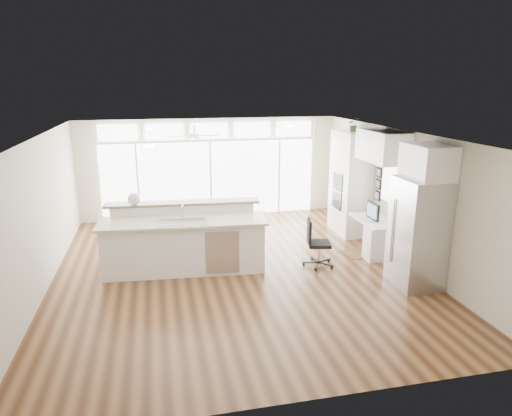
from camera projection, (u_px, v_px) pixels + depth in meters
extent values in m
cube|color=#422614|center=(236.00, 271.00, 9.12)|extent=(7.00, 8.00, 0.02)
cube|color=white|center=(234.00, 134.00, 8.40)|extent=(7.00, 8.00, 0.02)
cube|color=beige|center=(210.00, 168.00, 12.52)|extent=(7.00, 0.04, 2.70)
cube|color=beige|center=(298.00, 298.00, 4.99)|extent=(7.00, 0.04, 2.70)
cube|color=beige|center=(40.00, 216.00, 8.03)|extent=(0.04, 8.00, 2.70)
cube|color=beige|center=(401.00, 196.00, 9.49)|extent=(0.04, 8.00, 2.70)
cube|color=white|center=(211.00, 179.00, 12.55)|extent=(5.80, 0.06, 2.08)
cube|color=white|center=(209.00, 131.00, 12.19)|extent=(5.90, 0.06, 0.40)
cube|color=white|center=(393.00, 183.00, 9.71)|extent=(0.04, 0.85, 0.85)
cube|color=white|center=(194.00, 132.00, 10.99)|extent=(1.16, 1.16, 0.32)
cube|color=white|center=(233.00, 134.00, 8.59)|extent=(3.40, 3.00, 0.02)
cube|color=white|center=(350.00, 183.00, 11.14)|extent=(0.64, 1.20, 2.50)
cube|color=white|center=(374.00, 236.00, 9.95)|extent=(0.72, 1.30, 0.76)
cube|color=white|center=(383.00, 146.00, 9.43)|extent=(0.64, 1.30, 0.64)
cube|color=#B8B8BD|center=(418.00, 233.00, 8.23)|extent=(0.76, 0.90, 2.00)
cube|color=white|center=(428.00, 162.00, 7.89)|extent=(0.64, 0.90, 0.60)
cube|color=black|center=(378.00, 184.00, 10.33)|extent=(0.06, 0.22, 0.80)
cube|color=white|center=(184.00, 240.00, 8.95)|extent=(3.32, 1.46, 1.28)
cube|color=#362411|center=(361.00, 252.00, 10.05)|extent=(0.94, 0.78, 0.01)
cube|color=black|center=(319.00, 243.00, 9.21)|extent=(0.59, 0.56, 0.98)
sphere|color=silver|center=(134.00, 199.00, 9.00)|extent=(0.25, 0.25, 0.25)
cube|color=black|center=(373.00, 211.00, 9.78)|extent=(0.09, 0.49, 0.41)
cube|color=silver|center=(365.00, 220.00, 9.80)|extent=(0.18, 0.36, 0.02)
imported|color=#376029|center=(353.00, 126.00, 10.77)|extent=(0.30, 0.33, 0.25)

